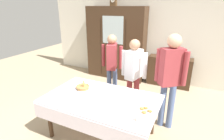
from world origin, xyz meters
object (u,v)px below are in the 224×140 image
Objects in this scene: wall_cabinet at (116,44)px; pastry_plate at (145,111)px; bread_basket at (83,87)px; tea_cup_far_right at (139,119)px; person_beside_shelf at (134,70)px; bookshelf_low at (169,71)px; tea_cup_center at (96,84)px; tea_cup_front_edge at (69,92)px; person_by_cabinet at (112,61)px; dining_table at (100,104)px; mantel_clock at (113,1)px; tea_cup_mid_left at (116,94)px; spoon_mid_left at (79,107)px; book_stack at (171,55)px; tea_cup_far_left at (79,96)px; spoon_front_edge at (103,104)px; spoon_mid_right at (109,88)px; person_near_right_end at (170,74)px; tea_cup_near_left at (127,94)px.

pastry_plate is (1.65, -2.63, -0.32)m from wall_cabinet.
tea_cup_far_right is at bearing -21.71° from bread_basket.
pastry_plate is 1.16m from person_beside_shelf.
bookshelf_low reaches higher than tea_cup_center.
person_by_cabinet is (0.15, 1.37, 0.17)m from tea_cup_front_edge.
bookshelf_low is 8.82× the size of tea_cup_front_edge.
dining_table is 7.58× the size of mantel_clock.
tea_cup_mid_left is 1.09× the size of spoon_mid_left.
wall_cabinet is 7.54× the size of pastry_plate.
mantel_clock reaches higher than book_stack.
book_stack is 3.11m from spoon_mid_left.
person_by_cabinet is at bearing 98.96° from spoon_mid_left.
tea_cup_far_right is 1.00× the size of tea_cup_far_left.
tea_cup_far_right is (0.55, -0.51, -0.00)m from tea_cup_mid_left.
tea_cup_center is 0.54× the size of bread_basket.
dining_table is 2.77m from wall_cabinet.
bookshelf_low is at bearing 78.05° from spoon_front_edge.
wall_cabinet is 16.23× the size of tea_cup_far_left.
bread_basket is at bearing -125.34° from tea_cup_center.
mantel_clock reaches higher than tea_cup_center.
spoon_mid_left and spoon_mid_right have the same top height.
tea_cup_far_left is (0.58, -2.70, -0.30)m from wall_cabinet.
tea_cup_mid_left is 0.46× the size of pastry_plate.
spoon_mid_right is (-0.74, -2.24, -0.16)m from book_stack.
tea_cup_far_left is at bearing -110.48° from book_stack.
tea_cup_far_right is at bearing -94.72° from pastry_plate.
person_beside_shelf is at bearing 163.16° from person_near_right_end.
person_beside_shelf is (0.68, 0.79, 0.17)m from bread_basket.
person_near_right_end reaches higher than spoon_front_edge.
person_near_right_end is at bearing 46.89° from spoon_front_edge.
tea_cup_near_left is (-0.35, -2.36, 0.34)m from bookshelf_low.
tea_cup_far_left is 1.09× the size of spoon_mid_right.
book_stack reaches higher than bookshelf_low.
tea_cup_near_left reaches higher than pastry_plate.
spoon_front_edge is 0.08× the size of person_beside_shelf.
bread_basket is 0.86× the size of pastry_plate.
person_near_right_end is 0.76m from person_beside_shelf.
pastry_plate is (0.05, -2.68, -0.15)m from book_stack.
bread_basket is at bearing -79.65° from wall_cabinet.
tea_cup_near_left is 0.41m from spoon_mid_right.
person_beside_shelf reaches higher than tea_cup_front_edge.
book_stack is (0.00, 0.00, 0.48)m from bookshelf_low.
spoon_mid_left is (-0.33, -0.58, -0.02)m from tea_cup_mid_left.
person_near_right_end reaches higher than tea_cup_mid_left.
spoon_mid_left reaches higher than dining_table.
person_near_right_end is at bearing 39.10° from dining_table.
tea_cup_mid_left is (-0.17, -0.05, 0.00)m from tea_cup_near_left.
spoon_mid_right is at bearing -108.29° from book_stack.
tea_cup_near_left is 0.51m from pastry_plate.
spoon_mid_left is 1.00× the size of spoon_mid_right.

